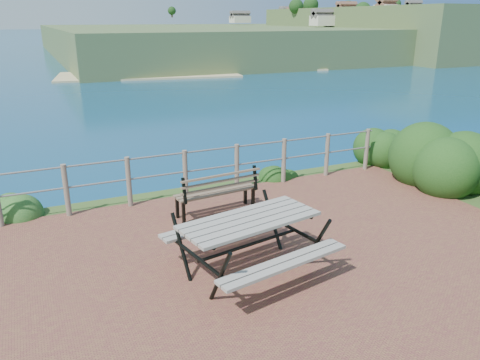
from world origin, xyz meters
The scene contains 10 objects.
ground centered at (0.00, 0.00, 0.00)m, with size 10.00×7.00×0.12m, color brown.
ocean centered at (0.00, 200.00, 0.00)m, with size 1200.00×1200.00×0.00m, color navy.
safety_railing centered at (0.00, 3.35, 0.57)m, with size 9.40×0.10×1.00m.
distant_bay centered at (173.07, 202.61, -1.52)m, with size 290.00×232.36×24.00m.
picnic_table centered at (-0.11, 0.09, 0.54)m, with size 2.11×1.71×0.84m.
park_bench centered at (0.26, 2.31, 0.59)m, with size 1.60×0.54×0.89m.
shrub_right_front centered at (5.27, 1.78, 0.00)m, with size 1.64×1.64×2.32m, color #174013.
shrub_right_edge centered at (5.24, 3.55, 0.00)m, with size 1.13×1.13×1.61m, color #174013.
shrub_lip_west centered at (-3.07, 3.97, 0.00)m, with size 0.82×0.82×0.58m, color #20541F.
shrub_lip_east centered at (2.42, 3.80, 0.00)m, with size 0.75×0.75×0.48m, color #174013.
Camera 1 is at (-2.73, -5.33, 3.52)m, focal length 35.00 mm.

